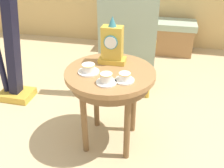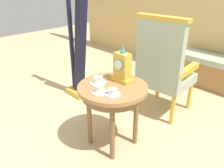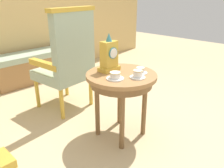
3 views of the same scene
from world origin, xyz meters
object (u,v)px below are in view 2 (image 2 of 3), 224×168
mantel_clock (122,67)px  armchair (163,66)px  side_table (113,94)px  window_bench (216,73)px  teacup_right (99,90)px  harp (78,45)px  teacup_center (113,92)px  teacup_left (98,80)px

mantel_clock → armchair: size_ratio=0.29×
mantel_clock → armchair: (0.01, 0.65, -0.16)m
side_table → window_bench: bearing=86.0°
side_table → armchair: armchair is taller
teacup_right → harp: harp is taller
harp → armchair: bearing=21.0°
side_table → teacup_center: (0.12, -0.11, 0.11)m
armchair → window_bench: bearing=82.9°
teacup_right → mantel_clock: size_ratio=0.39×
harp → teacup_center: bearing=-23.7°
teacup_center → armchair: (-0.13, 0.89, -0.05)m
teacup_left → armchair: armchair is taller
side_table → window_bench: (0.14, 1.94, -0.31)m
teacup_center → side_table: bearing=136.3°
teacup_right → harp: size_ratio=0.07×
teacup_right → teacup_center: size_ratio=1.05×
teacup_left → window_bench: (0.27, 1.99, -0.42)m
teacup_left → teacup_center: teacup_left is taller
armchair → mantel_clock: bearing=-90.7°
teacup_left → armchair: size_ratio=0.13×
mantel_clock → armchair: 0.67m
side_table → teacup_left: 0.18m
teacup_left → harp: (-0.89, 0.44, 0.06)m
teacup_center → harp: size_ratio=0.07×
teacup_center → harp: 1.25m
teacup_right → side_table: bearing=95.1°
side_table → armchair: (-0.01, 0.78, 0.06)m
teacup_left → window_bench: bearing=82.3°
teacup_left → teacup_right: teacup_right is taller
teacup_center → harp: harp is taller
teacup_left → harp: 1.00m
mantel_clock → window_bench: size_ratio=0.28×
side_table → mantel_clock: mantel_clock is taller
harp → teacup_left: bearing=-26.4°
teacup_left → teacup_center: 0.26m
teacup_center → harp: bearing=156.3°
side_table → armchair: size_ratio=0.54×
mantel_clock → harp: bearing=165.8°
side_table → harp: size_ratio=0.36×
teacup_right → mantel_clock: mantel_clock is taller
teacup_right → armchair: 0.95m
teacup_right → harp: (-1.04, 0.56, 0.05)m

